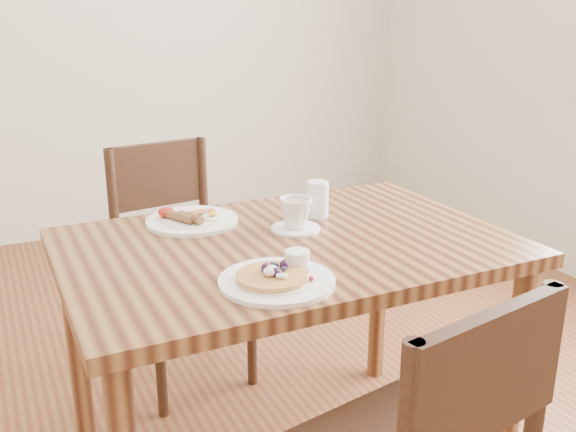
# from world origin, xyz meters

# --- Properties ---
(dining_table) EXTENTS (1.20, 0.80, 0.75)m
(dining_table) POSITION_xyz_m (0.00, 0.00, 0.65)
(dining_table) COLOR brown
(dining_table) RESTS_ON ground
(chair_far) EXTENTS (0.47, 0.47, 0.88)m
(chair_far) POSITION_xyz_m (-0.12, 0.69, 0.49)
(chair_far) COLOR #321E12
(chair_far) RESTS_ON ground
(pancake_plate) EXTENTS (0.27, 0.27, 0.06)m
(pancake_plate) POSITION_xyz_m (-0.14, -0.24, 0.76)
(pancake_plate) COLOR white
(pancake_plate) RESTS_ON dining_table
(breakfast_plate) EXTENTS (0.27, 0.27, 0.04)m
(breakfast_plate) POSITION_xyz_m (-0.19, 0.26, 0.76)
(breakfast_plate) COLOR white
(breakfast_plate) RESTS_ON dining_table
(teacup_saucer) EXTENTS (0.14, 0.14, 0.09)m
(teacup_saucer) POSITION_xyz_m (0.06, 0.07, 0.79)
(teacup_saucer) COLOR white
(teacup_saucer) RESTS_ON dining_table
(water_glass) EXTENTS (0.07, 0.07, 0.11)m
(water_glass) POSITION_xyz_m (0.17, 0.15, 0.80)
(water_glass) COLOR silver
(water_glass) RESTS_ON dining_table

